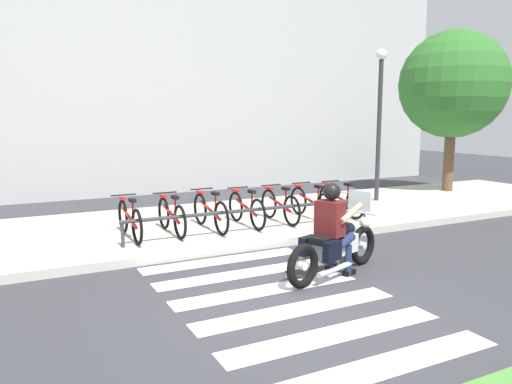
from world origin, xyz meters
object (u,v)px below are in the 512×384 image
bicycle_1 (171,216)px  bicycle_6 (340,200)px  bicycle_2 (210,212)px  bicycle_5 (311,203)px  street_lamp (380,112)px  bicycle_4 (280,206)px  tree_near_rack (453,85)px  rider (333,223)px  bike_rack (258,210)px  bicycle_0 (130,220)px  bicycle_3 (246,209)px  motorcycle (336,246)px

bicycle_1 → bicycle_6: bearing=0.0°
bicycle_2 → bicycle_6: (3.21, 0.00, -0.01)m
bicycle_5 → bicycle_1: bearing=-180.0°
bicycle_1 → street_lamp: size_ratio=0.39×
bicycle_4 → tree_near_rack: 7.68m
rider → bike_rack: (0.07, 2.58, -0.25)m
bicycle_0 → tree_near_rack: size_ratio=0.35×
bicycle_0 → tree_near_rack: bearing=9.5°
bicycle_3 → bicycle_6: bearing=0.0°
rider → bicycle_6: size_ratio=0.87×
rider → bicycle_4: bearing=74.5°
motorcycle → bicycle_0: (-2.41, 3.11, 0.05)m
bicycle_3 → bicycle_1: bearing=-180.0°
bicycle_2 → bicycle_4: bicycle_2 is taller
bicycle_5 → bicycle_0: bearing=-180.0°
bicycle_2 → bicycle_0: bearing=180.0°
bike_rack → bicycle_0: bearing=167.0°
bicycle_4 → bicycle_6: size_ratio=0.97×
bicycle_4 → bicycle_2: bearing=180.0°
rider → bicycle_6: (2.48, 3.14, -0.32)m
bicycle_2 → bicycle_4: size_ratio=1.09×
motorcycle → bicycle_0: 3.94m
rider → bicycle_4: size_ratio=0.89×
motorcycle → tree_near_rack: (7.73, 4.81, 2.89)m
motorcycle → tree_near_rack: size_ratio=0.43×
bicycle_2 → bicycle_3: size_ratio=1.06×
motorcycle → bicycle_2: motorcycle is taller
bicycle_0 → bicycle_4: 3.21m
rider → bicycle_6: rider is taller
bicycle_0 → bike_rack: bearing=-13.0°
bicycle_3 → bike_rack: bicycle_3 is taller
rider → bicycle_2: size_ratio=0.82×
street_lamp → bicycle_1: bearing=-168.2°
bicycle_6 → bike_rack: size_ratio=0.31×
motorcycle → bicycle_4: 3.21m
bike_rack → tree_near_rack: tree_near_rack is taller
bicycle_1 → tree_near_rack: (9.34, 1.69, 2.85)m
motorcycle → bicycle_4: bearing=75.6°
rider → bicycle_2: bearing=103.2°
bicycle_2 → bicycle_6: bearing=0.0°
bicycle_2 → street_lamp: bearing=13.5°
bicycle_1 → bike_rack: size_ratio=0.30×
motorcycle → tree_near_rack: bearing=31.9°
bicycle_5 → tree_near_rack: size_ratio=0.34×
bicycle_2 → tree_near_rack: bearing=11.2°
rider → street_lamp: (4.65, 4.43, 1.71)m
bicycle_3 → bicycle_6: size_ratio=1.00×
bicycle_5 → bicycle_6: bicycle_5 is taller
motorcycle → bicycle_5: (1.60, 3.11, 0.05)m
bicycle_6 → bike_rack: (-2.41, -0.55, 0.07)m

